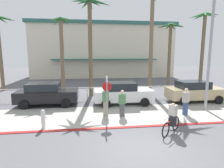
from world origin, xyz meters
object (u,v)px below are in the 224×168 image
(bollard_2, at_px, (43,119))
(car_black_1, at_px, (47,94))
(palm_tree_5, at_px, (170,39))
(car_tan_3, at_px, (195,91))
(streetlight_curb, at_px, (213,46))
(palm_tree_2, at_px, (61,38))
(pedestrian_2, at_px, (106,102))
(car_white_2, at_px, (123,93))
(palm_tree_3, at_px, (90,23))
(pedestrian_1, at_px, (186,103))
(palm_tree_6, at_px, (203,35))
(palm_tree_4, at_px, (152,22))
(pedestrian_0, at_px, (122,104))
(stop_sign_bike_lane, at_px, (107,92))

(bollard_2, height_order, car_black_1, car_black_1)
(palm_tree_5, height_order, car_tan_3, palm_tree_5)
(streetlight_curb, xyz_separation_m, palm_tree_2, (-10.40, 7.36, 1.00))
(palm_tree_5, xyz_separation_m, pedestrian_2, (-8.23, -9.40, -4.66))
(car_white_2, height_order, car_tan_3, same)
(palm_tree_3, distance_m, pedestrian_1, 10.33)
(car_white_2, bearing_deg, streetlight_curb, -24.29)
(palm_tree_2, bearing_deg, palm_tree_6, 0.11)
(palm_tree_5, relative_size, car_white_2, 1.65)
(bollard_2, relative_size, palm_tree_2, 0.14)
(palm_tree_4, distance_m, pedestrian_0, 9.39)
(bollard_2, relative_size, pedestrian_1, 0.59)
(bollard_2, relative_size, car_black_1, 0.23)
(palm_tree_4, height_order, pedestrian_1, palm_tree_4)
(palm_tree_5, relative_size, palm_tree_6, 0.90)
(palm_tree_5, distance_m, pedestrian_1, 11.47)
(palm_tree_3, distance_m, palm_tree_6, 11.88)
(stop_sign_bike_lane, height_order, pedestrian_0, stop_sign_bike_lane)
(bollard_2, relative_size, palm_tree_4, 0.10)
(pedestrian_1, height_order, pedestrian_2, pedestrian_2)
(stop_sign_bike_lane, bearing_deg, streetlight_curb, 7.88)
(stop_sign_bike_lane, height_order, streetlight_curb, streetlight_curb)
(pedestrian_1, bearing_deg, pedestrian_0, 176.74)
(pedestrian_1, bearing_deg, car_tan_3, 51.20)
(stop_sign_bike_lane, bearing_deg, car_black_1, 137.84)
(palm_tree_6, height_order, car_white_2, palm_tree_6)
(stop_sign_bike_lane, xyz_separation_m, palm_tree_4, (4.86, 6.79, 5.02))
(streetlight_curb, relative_size, car_white_2, 1.70)
(car_tan_3, bearing_deg, car_black_1, 177.99)
(car_tan_3, bearing_deg, car_white_2, 179.60)
(palm_tree_4, xyz_separation_m, palm_tree_5, (3.39, 3.53, -1.18))
(pedestrian_2, bearing_deg, stop_sign_bike_lane, -90.64)
(pedestrian_2, bearing_deg, palm_tree_6, 34.15)
(palm_tree_3, bearing_deg, pedestrian_1, -48.04)
(car_tan_3, xyz_separation_m, pedestrian_2, (-7.32, -2.42, -0.02))
(pedestrian_2, bearing_deg, palm_tree_2, 115.51)
(palm_tree_2, relative_size, car_black_1, 1.65)
(palm_tree_3, height_order, pedestrian_1, palm_tree_3)
(palm_tree_5, bearing_deg, car_white_2, -134.05)
(palm_tree_3, bearing_deg, palm_tree_2, 151.09)
(palm_tree_2, xyz_separation_m, pedestrian_0, (4.52, -7.70, -4.52))
(pedestrian_0, bearing_deg, palm_tree_5, 53.22)
(stop_sign_bike_lane, bearing_deg, palm_tree_4, 54.42)
(car_black_1, relative_size, pedestrian_1, 2.58)
(palm_tree_3, bearing_deg, car_white_2, -56.03)
(palm_tree_4, distance_m, car_tan_3, 7.21)
(streetlight_curb, relative_size, pedestrian_0, 4.57)
(palm_tree_4, relative_size, palm_tree_5, 1.31)
(pedestrian_1, bearing_deg, palm_tree_4, 91.06)
(streetlight_curb, height_order, car_white_2, streetlight_curb)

